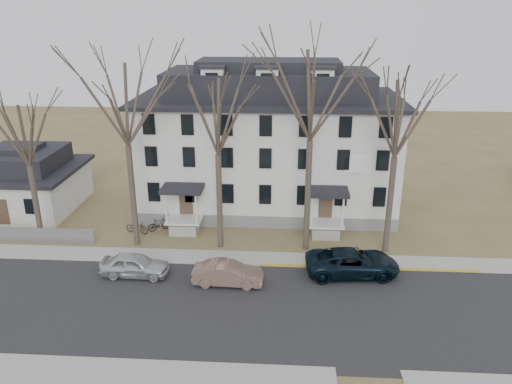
# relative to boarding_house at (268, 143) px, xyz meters

# --- Properties ---
(ground) EXTENTS (120.00, 120.00, 0.00)m
(ground) POSITION_rel_boarding_house_xyz_m (2.00, -17.95, -5.38)
(ground) COLOR olive
(ground) RESTS_ON ground
(main_road) EXTENTS (120.00, 10.00, 0.04)m
(main_road) POSITION_rel_boarding_house_xyz_m (2.00, -15.95, -5.38)
(main_road) COLOR #27272A
(main_road) RESTS_ON ground
(far_sidewalk) EXTENTS (120.00, 2.00, 0.08)m
(far_sidewalk) POSITION_rel_boarding_house_xyz_m (2.00, -9.95, -5.38)
(far_sidewalk) COLOR #A09F97
(far_sidewalk) RESTS_ON ground
(yellow_curb) EXTENTS (14.00, 0.25, 0.06)m
(yellow_curb) POSITION_rel_boarding_house_xyz_m (7.00, -10.85, -5.38)
(yellow_curb) COLOR gold
(yellow_curb) RESTS_ON ground
(boarding_house) EXTENTS (20.80, 12.36, 12.05)m
(boarding_house) POSITION_rel_boarding_house_xyz_m (0.00, 0.00, 0.00)
(boarding_house) COLOR slate
(boarding_house) RESTS_ON ground
(small_house) EXTENTS (8.70, 8.70, 5.00)m
(small_house) POSITION_rel_boarding_house_xyz_m (-20.00, -1.96, -3.13)
(small_house) COLOR silver
(small_house) RESTS_ON ground
(fence) EXTENTS (14.00, 0.06, 1.20)m
(fence) POSITION_rel_boarding_house_xyz_m (-19.00, -8.45, -5.38)
(fence) COLOR gray
(fence) RESTS_ON ground
(tree_far_left) EXTENTS (8.40, 8.40, 13.72)m
(tree_far_left) POSITION_rel_boarding_house_xyz_m (-9.00, -8.15, 4.96)
(tree_far_left) COLOR #473B31
(tree_far_left) RESTS_ON ground
(tree_mid_left) EXTENTS (7.80, 7.80, 12.74)m
(tree_mid_left) POSITION_rel_boarding_house_xyz_m (-3.00, -8.15, 4.22)
(tree_mid_left) COLOR #473B31
(tree_mid_left) RESTS_ON ground
(tree_center) EXTENTS (9.00, 9.00, 14.70)m
(tree_center) POSITION_rel_boarding_house_xyz_m (3.00, -8.15, 5.71)
(tree_center) COLOR #473B31
(tree_center) RESTS_ON ground
(tree_mid_right) EXTENTS (7.80, 7.80, 12.74)m
(tree_mid_right) POSITION_rel_boarding_house_xyz_m (8.50, -8.15, 4.22)
(tree_mid_right) COLOR #473B31
(tree_mid_right) RESTS_ON ground
(tree_bungalow) EXTENTS (6.60, 6.60, 10.78)m
(tree_bungalow) POSITION_rel_boarding_house_xyz_m (-16.00, -8.15, 2.74)
(tree_bungalow) COLOR #473B31
(tree_bungalow) RESTS_ON ground
(car_silver) EXTENTS (4.31, 1.82, 1.45)m
(car_silver) POSITION_rel_boarding_house_xyz_m (-7.82, -12.57, -4.65)
(car_silver) COLOR silver
(car_silver) RESTS_ON ground
(car_tan) EXTENTS (4.30, 1.58, 1.41)m
(car_tan) POSITION_rel_boarding_house_xyz_m (-1.88, -13.24, -4.68)
(car_tan) COLOR #7E6051
(car_tan) RESTS_ON ground
(car_navy) EXTENTS (6.07, 3.22, 1.62)m
(car_navy) POSITION_rel_boarding_house_xyz_m (5.79, -11.56, -4.57)
(car_navy) COLOR black
(car_navy) RESTS_ON ground
(bicycle_left) EXTENTS (1.89, 1.04, 0.94)m
(bicycle_left) POSITION_rel_boarding_house_xyz_m (-9.49, -6.43, -4.91)
(bicycle_left) COLOR black
(bicycle_left) RESTS_ON ground
(bicycle_right) EXTENTS (1.71, 1.25, 1.02)m
(bicycle_right) POSITION_rel_boarding_house_xyz_m (-7.95, -5.90, -4.87)
(bicycle_right) COLOR black
(bicycle_right) RESTS_ON ground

